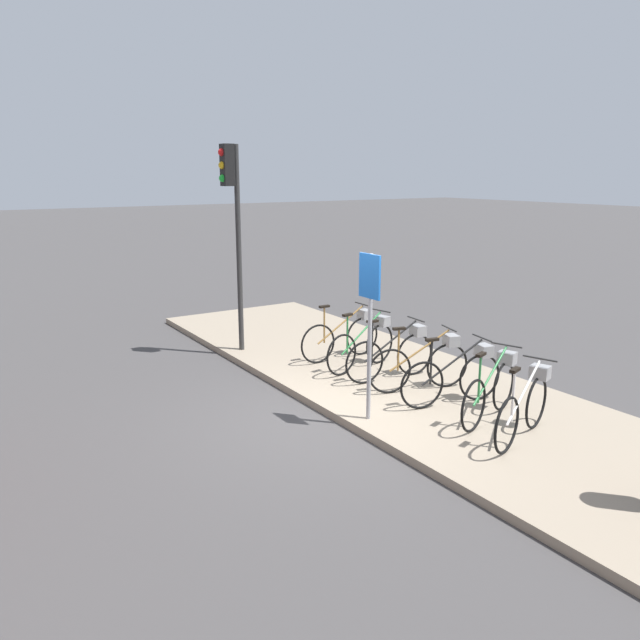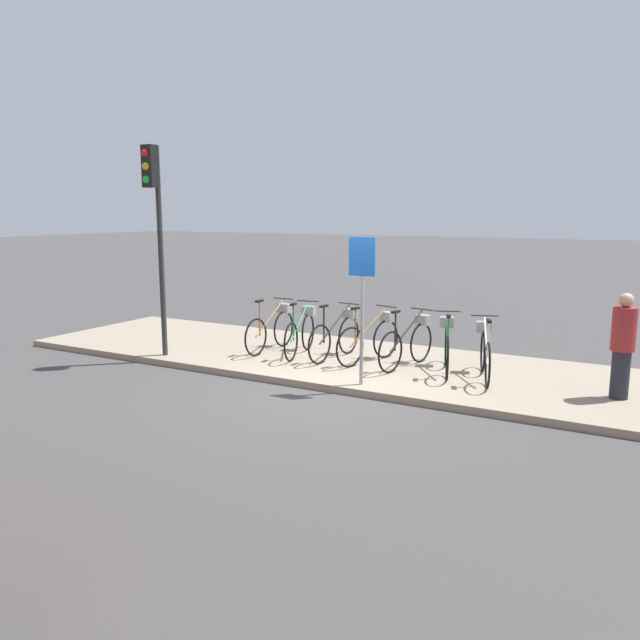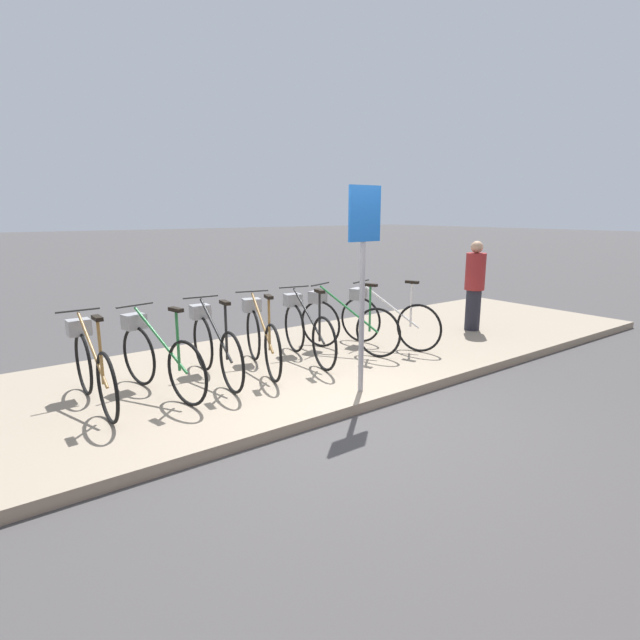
% 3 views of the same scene
% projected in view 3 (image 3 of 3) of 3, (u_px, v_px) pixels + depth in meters
% --- Properties ---
extents(ground_plane, '(120.00, 120.00, 0.00)m').
position_uv_depth(ground_plane, '(346.00, 418.00, 5.38)').
color(ground_plane, '#423F3F').
extents(sidewalk, '(14.26, 3.55, 0.12)m').
position_uv_depth(sidewalk, '(263.00, 372.00, 6.75)').
color(sidewalk, gray).
rests_on(sidewalk, ground_plane).
extents(parked_bicycle_0, '(0.46, 1.73, 1.06)m').
position_uv_depth(parked_bicycle_0, '(92.00, 364.00, 5.34)').
color(parked_bicycle_0, black).
rests_on(parked_bicycle_0, sidewalk).
extents(parked_bicycle_1, '(0.53, 1.70, 1.06)m').
position_uv_depth(parked_bicycle_1, '(157.00, 354.00, 5.71)').
color(parked_bicycle_1, black).
rests_on(parked_bicycle_1, sidewalk).
extents(parked_bicycle_2, '(0.46, 1.73, 1.06)m').
position_uv_depth(parked_bicycle_2, '(214.00, 343.00, 6.20)').
color(parked_bicycle_2, black).
rests_on(parked_bicycle_2, sidewalk).
extents(parked_bicycle_3, '(0.61, 1.68, 1.06)m').
position_uv_depth(parked_bicycle_3, '(260.00, 335.00, 6.63)').
color(parked_bicycle_3, black).
rests_on(parked_bicycle_3, sidewalk).
extents(parked_bicycle_4, '(0.51, 1.71, 1.06)m').
position_uv_depth(parked_bicycle_4, '(306.00, 327.00, 7.04)').
color(parked_bicycle_4, black).
rests_on(parked_bicycle_4, sidewalk).
extents(parked_bicycle_5, '(0.68, 1.65, 1.06)m').
position_uv_depth(parked_bicycle_5, '(343.00, 321.00, 7.45)').
color(parked_bicycle_5, black).
rests_on(parked_bicycle_5, sidewalk).
extents(parked_bicycle_6, '(0.67, 1.65, 1.06)m').
position_uv_depth(parked_bicycle_6, '(384.00, 317.00, 7.73)').
color(parked_bicycle_6, black).
rests_on(parked_bicycle_6, sidewalk).
extents(pedestrian, '(0.34, 0.34, 1.57)m').
position_uv_depth(pedestrian, '(475.00, 284.00, 8.72)').
color(pedestrian, '#23232D').
rests_on(pedestrian, sidewalk).
extents(sign_post, '(0.44, 0.07, 2.34)m').
position_uv_depth(sign_post, '(363.00, 255.00, 5.51)').
color(sign_post, '#99999E').
rests_on(sign_post, sidewalk).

